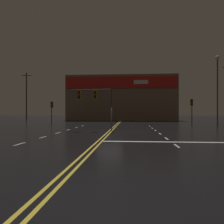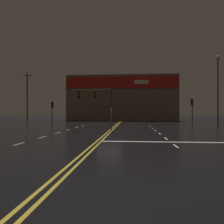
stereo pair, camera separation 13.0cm
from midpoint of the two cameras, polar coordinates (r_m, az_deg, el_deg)
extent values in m
plane|color=black|center=(22.30, -0.48, -5.15)|extent=(200.00, 200.00, 0.00)
cube|color=gold|center=(22.32, -0.87, -5.13)|extent=(0.12, 60.00, 0.01)
cube|color=gold|center=(22.29, -0.10, -5.14)|extent=(0.12, 60.00, 0.01)
cube|color=silver|center=(14.96, -22.86, -7.67)|extent=(0.12, 1.40, 0.01)
cube|color=silver|center=(18.20, -17.53, -6.30)|extent=(0.12, 1.40, 0.01)
cube|color=silver|center=(21.55, -13.84, -5.31)|extent=(0.12, 1.40, 0.01)
cube|color=silver|center=(24.98, -11.17, -4.58)|extent=(0.12, 1.40, 0.01)
cube|color=silver|center=(28.44, -9.14, -4.02)|extent=(0.12, 1.40, 0.01)
cube|color=silver|center=(31.94, -7.56, -3.58)|extent=(0.12, 1.40, 0.01)
cube|color=silver|center=(13.53, 16.59, -8.49)|extent=(0.12, 1.40, 0.01)
cube|color=silver|center=(17.04, 14.14, -6.73)|extent=(0.12, 1.40, 0.01)
cube|color=silver|center=(20.59, 12.54, -5.57)|extent=(0.12, 1.40, 0.01)
cube|color=silver|center=(24.14, 11.41, -4.74)|extent=(0.12, 1.40, 0.01)
cube|color=silver|center=(27.71, 10.58, -4.13)|extent=(0.12, 1.40, 0.01)
cube|color=silver|center=(31.29, 9.94, -3.66)|extent=(0.12, 1.40, 0.01)
cube|color=silver|center=(15.16, 15.30, -7.57)|extent=(9.23, 0.40, 0.01)
cylinder|color=#38383D|center=(23.25, 0.00, 0.81)|extent=(0.14, 0.14, 4.65)
cylinder|color=#38383D|center=(23.67, -5.36, 5.83)|extent=(4.42, 0.10, 0.10)
cube|color=black|center=(23.54, -4.30, 4.54)|extent=(0.28, 0.24, 0.84)
cube|color=gold|center=(23.54, -4.30, 4.54)|extent=(0.42, 0.08, 0.99)
sphere|color=#500705|center=(23.41, -4.36, 5.19)|extent=(0.17, 0.17, 0.17)
sphere|color=orange|center=(23.39, -4.36, 4.57)|extent=(0.17, 0.17, 0.17)
sphere|color=#084513|center=(23.37, -4.36, 3.96)|extent=(0.17, 0.17, 0.17)
cube|color=black|center=(23.89, -8.50, 4.48)|extent=(0.28, 0.24, 0.84)
cube|color=gold|center=(23.89, -8.50, 4.48)|extent=(0.42, 0.08, 0.99)
sphere|color=#500705|center=(23.76, -8.59, 5.11)|extent=(0.17, 0.17, 0.17)
sphere|color=orange|center=(23.74, -8.59, 4.51)|extent=(0.17, 0.17, 0.17)
sphere|color=#084513|center=(23.72, -8.59, 3.90)|extent=(0.17, 0.17, 0.17)
cylinder|color=#38383D|center=(33.62, 20.34, -0.09)|extent=(0.13, 0.13, 3.89)
cube|color=black|center=(33.83, 20.26, 2.41)|extent=(0.28, 0.24, 0.84)
cube|color=gold|center=(33.83, 20.26, 2.41)|extent=(0.42, 0.08, 0.99)
sphere|color=#500705|center=(33.69, 20.33, 2.85)|extent=(0.17, 0.17, 0.17)
sphere|color=orange|center=(33.67, 20.33, 2.42)|extent=(0.17, 0.17, 0.17)
sphere|color=#084513|center=(33.66, 20.33, 1.99)|extent=(0.17, 0.17, 0.17)
cylinder|color=#38383D|center=(35.34, -15.33, -0.30)|extent=(0.13, 0.13, 3.62)
cube|color=black|center=(35.53, -15.23, 1.86)|extent=(0.28, 0.24, 0.84)
cube|color=gold|center=(35.53, -15.23, 1.86)|extent=(0.42, 0.08, 0.99)
sphere|color=#500705|center=(35.39, -15.32, 2.28)|extent=(0.17, 0.17, 0.17)
sphere|color=orange|center=(35.38, -15.32, 1.87)|extent=(0.17, 0.17, 0.17)
sphere|color=#084513|center=(35.37, -15.32, 1.46)|extent=(0.17, 0.17, 0.17)
cylinder|color=#59595E|center=(33.01, 26.04, 4.55)|extent=(0.20, 0.20, 9.24)
sphere|color=silver|center=(33.73, 26.04, 12.68)|extent=(0.56, 0.56, 0.56)
cube|color=#7A6651|center=(54.64, 2.77, 3.47)|extent=(25.80, 10.00, 10.60)
cube|color=red|center=(49.90, 2.54, 7.77)|extent=(25.29, 0.20, 2.65)
cube|color=white|center=(49.87, 7.78, 7.78)|extent=(3.20, 0.16, 0.90)
cylinder|color=#4C3828|center=(52.72, -21.22, 3.69)|extent=(0.26, 0.26, 10.79)
cube|color=#4C3828|center=(53.24, -21.22, 8.85)|extent=(2.20, 0.12, 0.12)
camera|label=1|loc=(0.07, -89.85, 0.00)|focal=35.00mm
camera|label=2|loc=(0.07, 90.15, 0.00)|focal=35.00mm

